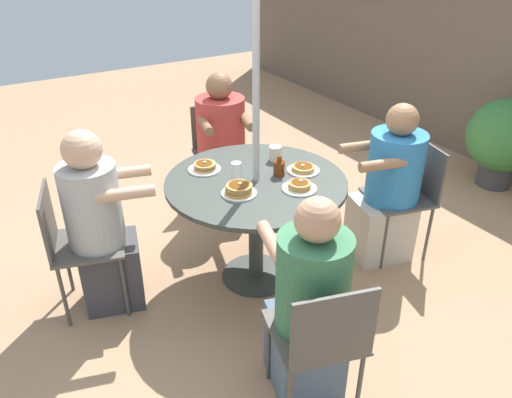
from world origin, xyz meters
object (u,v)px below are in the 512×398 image
(patio_chair_west, at_px, (74,240))
(syrup_bottle, at_px, (279,168))
(patio_table, at_px, (256,196))
(pancake_plate_b, at_px, (205,167))
(patio_chair_east, at_px, (408,191))
(pancake_plate_a, at_px, (239,190))
(coffee_cup, at_px, (275,153))
(pancake_plate_d, at_px, (299,186))
(drinking_glass_a, at_px, (236,172))
(diner_east, at_px, (388,191))
(pancake_plate_c, at_px, (303,169))
(patio_chair_north, at_px, (321,337))
(diner_north, at_px, (309,309))
(diner_west, at_px, (101,229))
(potted_shrub, at_px, (504,138))
(patio_chair_south, at_px, (218,148))
(diner_south, at_px, (222,153))

(patio_chair_west, relative_size, syrup_bottle, 6.33)
(patio_table, height_order, pancake_plate_b, pancake_plate_b)
(patio_chair_east, relative_size, syrup_bottle, 6.33)
(patio_chair_west, bearing_deg, pancake_plate_a, 81.15)
(syrup_bottle, bearing_deg, coffee_cup, 153.15)
(pancake_plate_d, xyz_separation_m, drinking_glass_a, (-0.30, -0.28, 0.04))
(pancake_plate_a, bearing_deg, drinking_glass_a, 155.48)
(patio_chair_west, bearing_deg, syrup_bottle, 91.15)
(diner_east, relative_size, pancake_plate_d, 5.41)
(patio_table, distance_m, patio_chair_west, 1.16)
(pancake_plate_c, bearing_deg, pancake_plate_b, -122.73)
(patio_table, height_order, pancake_plate_c, pancake_plate_c)
(patio_chair_north, xyz_separation_m, pancake_plate_c, (-1.05, 0.65, 0.28))
(pancake_plate_d, bearing_deg, diner_north, -31.57)
(diner_west, relative_size, pancake_plate_b, 5.57)
(potted_shrub, bearing_deg, pancake_plate_d, -83.74)
(diner_east, xyz_separation_m, pancake_plate_a, (-0.13, -1.14, 0.27))
(diner_west, height_order, pancake_plate_b, diner_west)
(patio_chair_east, relative_size, pancake_plate_b, 3.94)
(patio_chair_east, bearing_deg, patio_chair_west, 89.16)
(patio_chair_east, bearing_deg, potted_shrub, -64.31)
(syrup_bottle, height_order, potted_shrub, syrup_bottle)
(patio_chair_south, bearing_deg, pancake_plate_b, 72.74)
(patio_chair_south, bearing_deg, patio_chair_west, 44.42)
(patio_chair_east, bearing_deg, syrup_bottle, 88.74)
(diner_east, height_order, diner_west, diner_west)
(coffee_cup, bearing_deg, patio_chair_south, 178.52)
(syrup_bottle, relative_size, potted_shrub, 0.16)
(patio_chair_south, height_order, drinking_glass_a, drinking_glass_a)
(patio_chair_north, distance_m, pancake_plate_b, 1.44)
(patio_chair_east, height_order, pancake_plate_a, patio_chair_east)
(diner_east, distance_m, pancake_plate_d, 0.83)
(diner_north, xyz_separation_m, patio_chair_west, (-1.27, -0.84, -0.03))
(pancake_plate_d, bearing_deg, patio_chair_north, -28.94)
(potted_shrub, bearing_deg, drinking_glass_a, -90.44)
(diner_north, bearing_deg, potted_shrub, 34.20)
(diner_north, bearing_deg, diner_west, 134.95)
(patio_chair_west, bearing_deg, pancake_plate_d, 81.97)
(patio_table, distance_m, diner_north, 0.99)
(coffee_cup, bearing_deg, patio_chair_west, -95.21)
(patio_chair_east, height_order, coffee_cup, coffee_cup)
(diner_south, height_order, coffee_cup, diner_south)
(patio_chair_east, relative_size, pancake_plate_a, 3.94)
(diner_east, xyz_separation_m, diner_west, (-0.52, -1.91, 0.03))
(patio_chair_north, bearing_deg, diner_north, 90.00)
(diner_west, distance_m, syrup_bottle, 1.18)
(patio_table, relative_size, drinking_glass_a, 9.03)
(diner_north, bearing_deg, patio_chair_east, 41.42)
(potted_shrub, bearing_deg, diner_east, -81.03)
(diner_south, xyz_separation_m, pancake_plate_d, (1.20, -0.09, 0.25))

